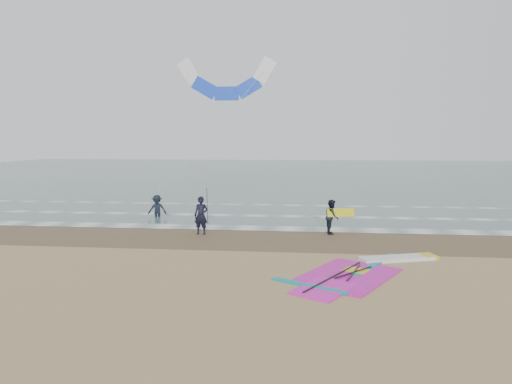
# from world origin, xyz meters

# --- Properties ---
(ground) EXTENTS (120.00, 120.00, 0.00)m
(ground) POSITION_xyz_m (0.00, 0.00, 0.00)
(ground) COLOR tan
(ground) RESTS_ON ground
(sea_water) EXTENTS (120.00, 80.00, 0.02)m
(sea_water) POSITION_xyz_m (0.00, 48.00, 0.01)
(sea_water) COLOR #47605E
(sea_water) RESTS_ON ground
(wet_sand_band) EXTENTS (120.00, 5.00, 0.01)m
(wet_sand_band) POSITION_xyz_m (0.00, 6.00, 0.00)
(wet_sand_band) COLOR brown
(wet_sand_band) RESTS_ON ground
(foam_waterline) EXTENTS (120.00, 9.15, 0.02)m
(foam_waterline) POSITION_xyz_m (0.00, 10.44, 0.03)
(foam_waterline) COLOR white
(foam_waterline) RESTS_ON ground
(windsurf_rig) EXTENTS (5.94, 5.62, 0.14)m
(windsurf_rig) POSITION_xyz_m (2.70, 1.13, 0.04)
(windsurf_rig) COLOR white
(windsurf_rig) RESTS_ON ground
(person_standing) EXTENTS (0.70, 0.50, 1.79)m
(person_standing) POSITION_xyz_m (-4.06, 6.55, 0.89)
(person_standing) COLOR black
(person_standing) RESTS_ON ground
(person_walking) EXTENTS (0.62, 0.79, 1.61)m
(person_walking) POSITION_xyz_m (2.00, 7.38, 0.81)
(person_walking) COLOR black
(person_walking) RESTS_ON ground
(person_wading) EXTENTS (1.12, 0.71, 1.65)m
(person_wading) POSITION_xyz_m (-7.58, 10.82, 0.82)
(person_wading) COLOR black
(person_wading) RESTS_ON ground
(held_pole) EXTENTS (0.17, 0.86, 1.82)m
(held_pole) POSITION_xyz_m (-3.76, 6.55, 1.31)
(held_pole) COLOR black
(held_pole) RESTS_ON ground
(carried_kiteboard) EXTENTS (1.30, 0.51, 0.39)m
(carried_kiteboard) POSITION_xyz_m (2.40, 7.28, 1.02)
(carried_kiteboard) COLOR yellow
(carried_kiteboard) RESTS_ON ground
(surf_kite) EXTENTS (6.52, 4.96, 8.65)m
(surf_kite) POSITION_xyz_m (-4.38, 15.68, 8.09)
(surf_kite) COLOR white
(surf_kite) RESTS_ON ground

